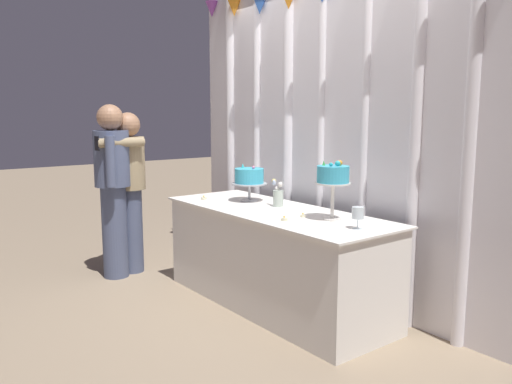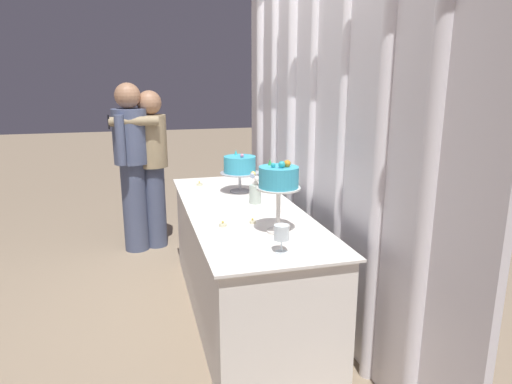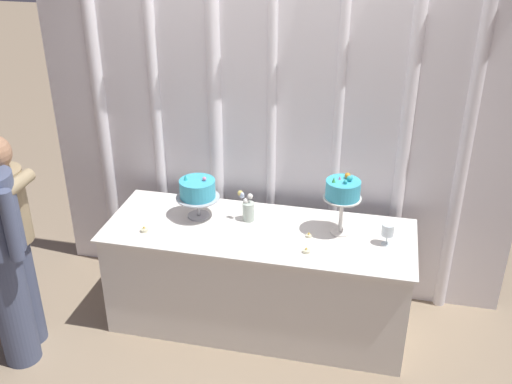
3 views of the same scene
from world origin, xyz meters
The scene contains 12 objects.
ground_plane centered at (0.00, 0.00, 0.00)m, with size 24.00×24.00×0.00m, color gray.
draped_curtain centered at (-0.03, 0.62, 1.47)m, with size 3.42×0.15×2.85m.
cake_table centered at (0.00, 0.10, 0.39)m, with size 2.08×0.75×0.77m.
cake_display_nearleft centered at (-0.45, 0.19, 0.97)m, with size 0.30×0.30×0.32m.
cake_display_nearright centered at (0.53, 0.18, 1.08)m, with size 0.25×0.25×0.42m.
wine_glass centered at (0.84, 0.10, 0.87)m, with size 0.08×0.08×0.15m.
flower_vase centered at (-0.10, 0.22, 0.86)m, with size 0.12×0.08×0.22m.
tealight_far_left centered at (-0.74, -0.09, 0.78)m, with size 0.05×0.05×0.04m.
tealight_near_left centered at (0.34, 0.08, 0.78)m, with size 0.04×0.04×0.03m.
tealight_near_right centered at (0.35, -0.10, 0.78)m, with size 0.05×0.05×0.04m.
guest_girl_blue_dress centered at (-1.51, -0.43, 0.86)m, with size 0.43×0.56×1.52m.
guest_man_pink_jacket centered at (-1.45, -0.62, 0.88)m, with size 0.45×0.42×1.59m.
Camera 1 is at (3.03, -2.40, 1.52)m, focal length 36.14 mm.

